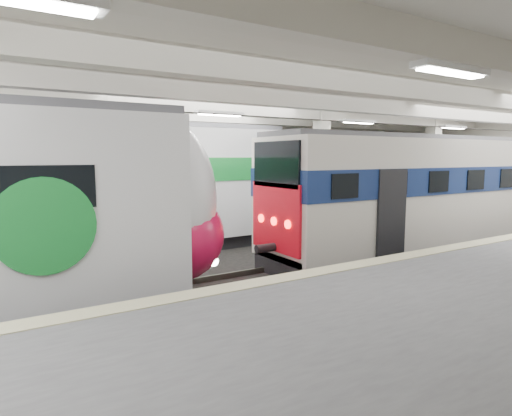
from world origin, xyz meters
TOP-DOWN VIEW (x-y plane):
  - station_hall at (0.00, -1.74)m, footprint 36.00×24.00m
  - older_rer at (7.25, 0.00)m, footprint 13.10×2.89m
  - far_train at (-3.58, 5.50)m, footprint 15.38×3.44m

SIDE VIEW (x-z plane):
  - older_rer at x=7.25m, z-range 0.11..4.44m
  - far_train at x=-3.58m, z-range 0.08..4.91m
  - station_hall at x=0.00m, z-range 0.37..6.12m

